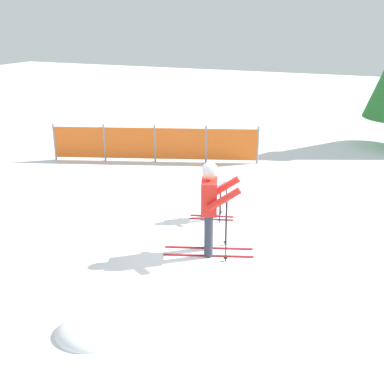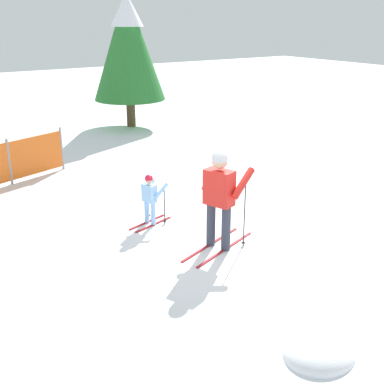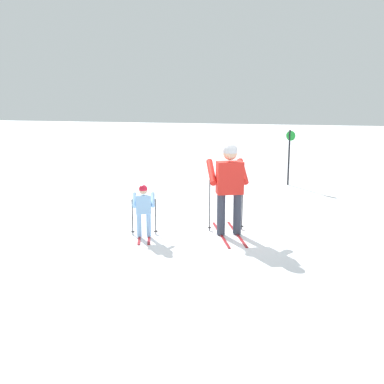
{
  "view_description": "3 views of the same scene",
  "coord_description": "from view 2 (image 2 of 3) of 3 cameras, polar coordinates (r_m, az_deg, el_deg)",
  "views": [
    {
      "loc": [
        2.63,
        -7.6,
        4.12
      ],
      "look_at": [
        -0.8,
        0.54,
        0.87
      ],
      "focal_mm": 45.0,
      "sensor_mm": 36.0,
      "label": 1
    },
    {
      "loc": [
        -4.67,
        -6.17,
        3.79
      ],
      "look_at": [
        -0.04,
        0.9,
        0.68
      ],
      "focal_mm": 45.0,
      "sensor_mm": 36.0,
      "label": 2
    },
    {
      "loc": [
        -8.9,
        -1.32,
        2.7
      ],
      "look_at": [
        -0.19,
        0.58,
        0.8
      ],
      "focal_mm": 45.0,
      "sensor_mm": 36.0,
      "label": 3
    }
  ],
  "objects": [
    {
      "name": "skier_child",
      "position": [
        9.14,
        -4.99,
        -0.43
      ],
      "size": [
        0.96,
        0.53,
        1.0
      ],
      "rotation": [
        0.0,
        0.0,
        0.29
      ],
      "color": "maroon",
      "rests_on": "ground_plane"
    },
    {
      "name": "snow_mound",
      "position": [
        6.22,
        14.82,
        -18.15
      ],
      "size": [
        0.92,
        0.78,
        0.37
      ],
      "primitive_type": "ellipsoid",
      "color": "white",
      "rests_on": "ground_plane"
    },
    {
      "name": "conifer_far",
      "position": [
        17.37,
        -7.6,
        17.01
      ],
      "size": [
        2.5,
        2.5,
        4.64
      ],
      "color": "#4C3823",
      "rests_on": "ground_plane"
    },
    {
      "name": "skier_adult",
      "position": [
        8.03,
        3.34,
        0.19
      ],
      "size": [
        1.67,
        0.97,
        1.74
      ],
      "rotation": [
        0.0,
        0.0,
        0.34
      ],
      "color": "maroon",
      "rests_on": "ground_plane"
    },
    {
      "name": "ground_plane",
      "position": [
        8.62,
        3.52,
        -5.91
      ],
      "size": [
        60.0,
        60.0,
        0.0
      ],
      "primitive_type": "plane",
      "color": "white"
    }
  ]
}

